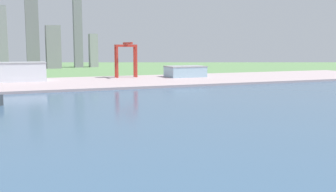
{
  "coord_description": "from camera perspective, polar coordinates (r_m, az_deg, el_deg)",
  "views": [
    {
      "loc": [
        -47.64,
        60.19,
        40.79
      ],
      "look_at": [
        11.78,
        212.8,
        20.11
      ],
      "focal_mm": 42.36,
      "sensor_mm": 36.0,
      "label": 1
    }
  ],
  "objects": [
    {
      "name": "warehouse_main",
      "position": [
        465.2,
        -20.58,
        3.3
      ],
      "size": [
        55.4,
        34.56,
        20.72
      ],
      "color": "silver",
      "rests_on": "industrial_pier"
    },
    {
      "name": "water_bay",
      "position": [
        190.41,
        -6.31,
        -5.19
      ],
      "size": [
        840.0,
        360.0,
        0.15
      ],
      "primitive_type": "cube",
      "color": "#385675",
      "rests_on": "ground"
    },
    {
      "name": "distant_skyline",
      "position": [
        758.27,
        -20.33,
        7.66
      ],
      "size": [
        270.73,
        67.8,
        138.78
      ],
      "color": "#93979E",
      "rests_on": "ground"
    },
    {
      "name": "warehouse_annex",
      "position": [
        497.69,
        2.48,
        3.57
      ],
      "size": [
        46.38,
        33.91,
        13.63
      ],
      "color": "#99BCD1",
      "rests_on": "industrial_pier"
    },
    {
      "name": "ground_plane",
      "position": [
        247.87,
        -9.91,
        -2.38
      ],
      "size": [
        2400.0,
        2400.0,
        0.0
      ],
      "primitive_type": "plane",
      "color": "#59814D"
    },
    {
      "name": "industrial_pier",
      "position": [
        434.24,
        -14.89,
        1.73
      ],
      "size": [
        840.0,
        140.0,
        2.5
      ],
      "primitive_type": "cube",
      "color": "#A79498",
      "rests_on": "ground"
    },
    {
      "name": "port_crane_red",
      "position": [
        488.87,
        -6.05,
        6.25
      ],
      "size": [
        26.36,
        34.64,
        42.82
      ],
      "color": "#B72D23",
      "rests_on": "industrial_pier"
    }
  ]
}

